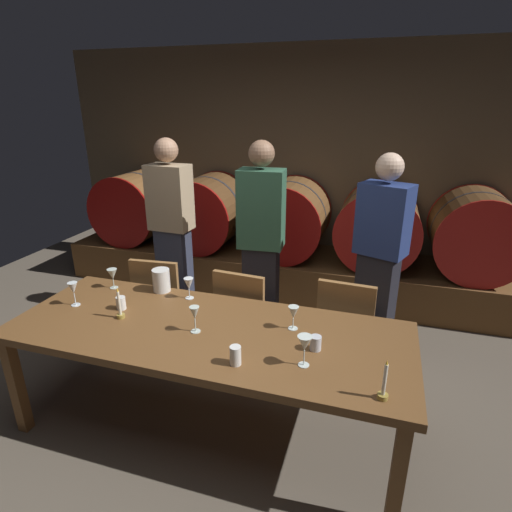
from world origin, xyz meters
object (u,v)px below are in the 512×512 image
at_px(chair_right, 346,326).
at_px(cup_right, 316,343).
at_px(chair_left, 162,300).
at_px(wine_glass_far_right, 305,344).
at_px(pitcher, 161,280).
at_px(wine_glass_right, 293,313).
at_px(cup_left, 121,303).
at_px(cup_center, 235,355).
at_px(wine_barrel_far_left, 137,206).
at_px(wine_barrel_center, 289,219).
at_px(wine_glass_center_left, 189,284).
at_px(candle_right, 384,388).
at_px(wine_glass_far_left, 73,289).
at_px(guest_right, 379,258).
at_px(guest_left, 172,230).
at_px(wine_glass_center_right, 195,314).
at_px(guest_center, 261,242).
at_px(wine_barrel_left, 207,212).
at_px(wine_barrel_far_right, 475,234).
at_px(candle_left, 120,310).
at_px(chair_center, 244,315).
at_px(wine_glass_left, 112,275).
at_px(dining_table, 207,337).
at_px(wine_barrel_right, 378,226).

bearing_deg(chair_right, cup_right, 85.17).
relative_size(chair_left, wine_glass_far_right, 4.97).
bearing_deg(wine_glass_far_right, chair_left, 146.82).
bearing_deg(pitcher, wine_glass_right, -13.30).
bearing_deg(cup_left, cup_center, -20.63).
distance_m(wine_barrel_far_left, chair_left, 2.01).
relative_size(wine_barrel_center, cup_right, 9.84).
distance_m(wine_glass_center_left, cup_center, 0.87).
xyz_separation_m(wine_barrel_far_left, wine_glass_center_left, (1.63, -1.92, 0.01)).
relative_size(chair_left, candle_right, 4.09).
bearing_deg(wine_glass_far_left, guest_right, 31.29).
relative_size(guest_left, wine_glass_center_right, 10.41).
distance_m(guest_center, guest_right, 0.99).
height_order(wine_barrel_far_left, wine_glass_far_right, wine_barrel_far_left).
distance_m(wine_barrel_center, candle_right, 2.82).
relative_size(wine_barrel_left, chair_left, 0.95).
bearing_deg(guest_center, wine_glass_center_right, 83.65).
height_order(wine_barrel_far_right, candle_left, wine_barrel_far_right).
relative_size(candle_left, cup_right, 2.49).
bearing_deg(wine_barrel_left, candle_left, -80.16).
distance_m(chair_center, pitcher, 0.69).
bearing_deg(wine_glass_center_right, wine_barrel_far_right, 50.63).
xyz_separation_m(wine_barrel_far_left, wine_glass_left, (1.01, -1.93, 0.01)).
bearing_deg(dining_table, wine_glass_center_left, 129.17).
bearing_deg(chair_left, guest_right, -168.23).
bearing_deg(wine_barrel_left, wine_glass_far_left, -89.97).
distance_m(pitcher, wine_glass_right, 1.07).
distance_m(guest_left, wine_glass_far_right, 2.17).
bearing_deg(wine_barrel_center, pitcher, -105.64).
height_order(chair_right, candle_right, candle_right).
relative_size(wine_barrel_far_right, wine_glass_far_right, 4.72).
distance_m(wine_barrel_center, wine_glass_far_left, 2.45).
bearing_deg(chair_right, wine_barrel_left, -37.40).
xyz_separation_m(wine_barrel_left, wine_glass_center_left, (0.70, -1.92, 0.01)).
distance_m(candle_left, cup_right, 1.26).
relative_size(wine_barrel_right, wine_glass_center_left, 5.41).
bearing_deg(pitcher, chair_right, 13.69).
relative_size(wine_glass_left, wine_glass_center_right, 0.90).
bearing_deg(cup_center, guest_right, 65.55).
bearing_deg(cup_left, wine_glass_center_left, 37.85).
height_order(wine_barrel_far_left, guest_center, guest_center).
height_order(candle_left, wine_glass_far_left, candle_left).
xyz_separation_m(wine_barrel_right, guest_left, (-1.86, -0.96, 0.07)).
relative_size(wine_barrel_right, candle_left, 3.94).
distance_m(wine_glass_center_left, wine_glass_center_right, 0.47).
xyz_separation_m(dining_table, wine_glass_far_left, (-0.98, 0.02, 0.19)).
xyz_separation_m(dining_table, wine_glass_center_left, (-0.28, 0.35, 0.17)).
bearing_deg(cup_left, pitcher, 70.73).
height_order(wine_glass_left, wine_glass_center_right, wine_glass_center_right).
relative_size(chair_left, chair_right, 1.00).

